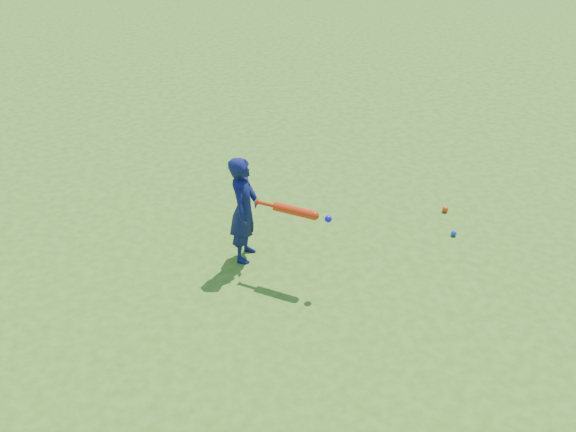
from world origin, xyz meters
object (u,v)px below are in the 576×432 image
at_px(child, 244,210).
at_px(bat_swing, 298,212).
at_px(ground_ball_blue, 454,233).
at_px(ground_ball_red, 445,209).

bearing_deg(child, bat_swing, -107.01).
bearing_deg(child, ground_ball_blue, -68.08).
bearing_deg(bat_swing, ground_ball_red, 58.95).
distance_m(child, bat_swing, 0.65).
relative_size(ground_ball_red, ground_ball_blue, 1.09).
xyz_separation_m(ground_ball_red, ground_ball_blue, (-0.09, -0.51, -0.00)).
bearing_deg(bat_swing, ground_ball_blue, 46.23).
height_order(child, ground_ball_red, child).
bearing_deg(ground_ball_blue, bat_swing, -167.55).
height_order(ground_ball_red, ground_ball_blue, ground_ball_red).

